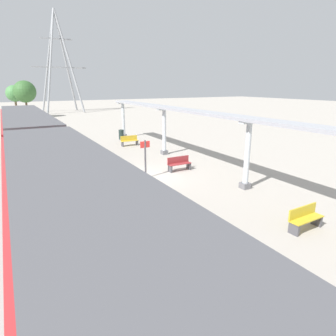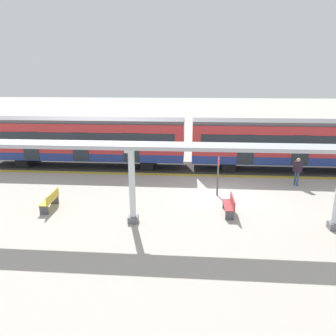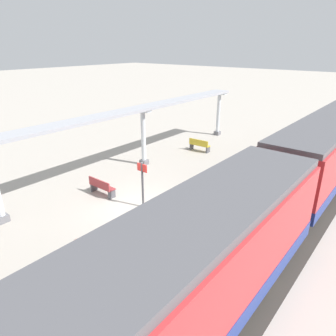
{
  "view_description": "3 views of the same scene",
  "coord_description": "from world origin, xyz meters",
  "px_view_note": "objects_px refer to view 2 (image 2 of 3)",
  "views": [
    {
      "loc": [
        -6.71,
        -14.75,
        5.13
      ],
      "look_at": [
        0.21,
        -2.25,
        1.05
      ],
      "focal_mm": 31.27,
      "sensor_mm": 36.0,
      "label": 1
    },
    {
      "loc": [
        16.44,
        -1.73,
        6.28
      ],
      "look_at": [
        -1.37,
        -3.08,
        1.16
      ],
      "focal_mm": 33.69,
      "sensor_mm": 36.0,
      "label": 2
    },
    {
      "loc": [
        -9.03,
        8.85,
        6.99
      ],
      "look_at": [
        -0.49,
        -1.63,
        1.6
      ],
      "focal_mm": 33.14,
      "sensor_mm": 36.0,
      "label": 3
    }
  ],
  "objects_px": {
    "canopy_pillar_second": "(132,186)",
    "platform_info_sign": "(218,172)",
    "passenger_waiting_near_edge": "(298,168)",
    "train_far_carriage": "(295,144)",
    "bench_mid_platform": "(51,200)",
    "train_near_carriage": "(86,141)",
    "bench_far_end": "(230,205)"
  },
  "relations": [
    {
      "from": "train_near_carriage",
      "to": "platform_info_sign",
      "type": "height_order",
      "value": "train_near_carriage"
    },
    {
      "from": "platform_info_sign",
      "to": "train_near_carriage",
      "type": "bearing_deg",
      "value": -121.05
    },
    {
      "from": "bench_mid_platform",
      "to": "passenger_waiting_near_edge",
      "type": "distance_m",
      "value": 14.03
    },
    {
      "from": "bench_far_end",
      "to": "bench_mid_platform",
      "type": "bearing_deg",
      "value": -89.59
    },
    {
      "from": "train_far_carriage",
      "to": "platform_info_sign",
      "type": "bearing_deg",
      "value": -45.95
    },
    {
      "from": "canopy_pillar_second",
      "to": "platform_info_sign",
      "type": "height_order",
      "value": "canopy_pillar_second"
    },
    {
      "from": "bench_mid_platform",
      "to": "platform_info_sign",
      "type": "relative_size",
      "value": 0.69
    },
    {
      "from": "bench_mid_platform",
      "to": "bench_far_end",
      "type": "relative_size",
      "value": 1.01
    },
    {
      "from": "train_far_carriage",
      "to": "canopy_pillar_second",
      "type": "height_order",
      "value": "train_far_carriage"
    },
    {
      "from": "platform_info_sign",
      "to": "passenger_waiting_near_edge",
      "type": "xyz_separation_m",
      "value": [
        -2.02,
        4.88,
        -0.25
      ]
    },
    {
      "from": "train_near_carriage",
      "to": "bench_far_end",
      "type": "relative_size",
      "value": 9.48
    },
    {
      "from": "train_near_carriage",
      "to": "passenger_waiting_near_edge",
      "type": "bearing_deg",
      "value": 76.05
    },
    {
      "from": "bench_mid_platform",
      "to": "bench_far_end",
      "type": "distance_m",
      "value": 8.79
    },
    {
      "from": "train_far_carriage",
      "to": "bench_far_end",
      "type": "distance_m",
      "value": 9.65
    },
    {
      "from": "bench_far_end",
      "to": "passenger_waiting_near_edge",
      "type": "xyz_separation_m",
      "value": [
        -4.48,
        4.47,
        0.63
      ]
    },
    {
      "from": "train_near_carriage",
      "to": "passenger_waiting_near_edge",
      "type": "xyz_separation_m",
      "value": [
        3.48,
        14.01,
        -0.76
      ]
    },
    {
      "from": "train_near_carriage",
      "to": "train_far_carriage",
      "type": "bearing_deg",
      "value": 90.0
    },
    {
      "from": "canopy_pillar_second",
      "to": "train_near_carriage",
      "type": "bearing_deg",
      "value": -151.03
    },
    {
      "from": "train_far_carriage",
      "to": "canopy_pillar_second",
      "type": "distance_m",
      "value": 13.4
    },
    {
      "from": "canopy_pillar_second",
      "to": "bench_mid_platform",
      "type": "height_order",
      "value": "canopy_pillar_second"
    },
    {
      "from": "bench_mid_platform",
      "to": "passenger_waiting_near_edge",
      "type": "bearing_deg",
      "value": 108.91
    },
    {
      "from": "bench_mid_platform",
      "to": "train_near_carriage",
      "type": "bearing_deg",
      "value": -174.63
    },
    {
      "from": "train_far_carriage",
      "to": "bench_mid_platform",
      "type": "height_order",
      "value": "train_far_carriage"
    },
    {
      "from": "platform_info_sign",
      "to": "passenger_waiting_near_edge",
      "type": "bearing_deg",
      "value": 112.5
    },
    {
      "from": "passenger_waiting_near_edge",
      "to": "train_near_carriage",
      "type": "bearing_deg",
      "value": -103.95
    },
    {
      "from": "platform_info_sign",
      "to": "passenger_waiting_near_edge",
      "type": "height_order",
      "value": "platform_info_sign"
    },
    {
      "from": "canopy_pillar_second",
      "to": "platform_info_sign",
      "type": "xyz_separation_m",
      "value": [
        -3.73,
        4.03,
        -0.43
      ]
    },
    {
      "from": "passenger_waiting_near_edge",
      "to": "train_far_carriage",
      "type": "bearing_deg",
      "value": 166.91
    },
    {
      "from": "train_far_carriage",
      "to": "bench_far_end",
      "type": "height_order",
      "value": "train_far_carriage"
    },
    {
      "from": "train_near_carriage",
      "to": "train_far_carriage",
      "type": "distance_m",
      "value": 14.82
    },
    {
      "from": "passenger_waiting_near_edge",
      "to": "canopy_pillar_second",
      "type": "bearing_deg",
      "value": -57.14
    },
    {
      "from": "train_near_carriage",
      "to": "platform_info_sign",
      "type": "bearing_deg",
      "value": 58.95
    }
  ]
}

